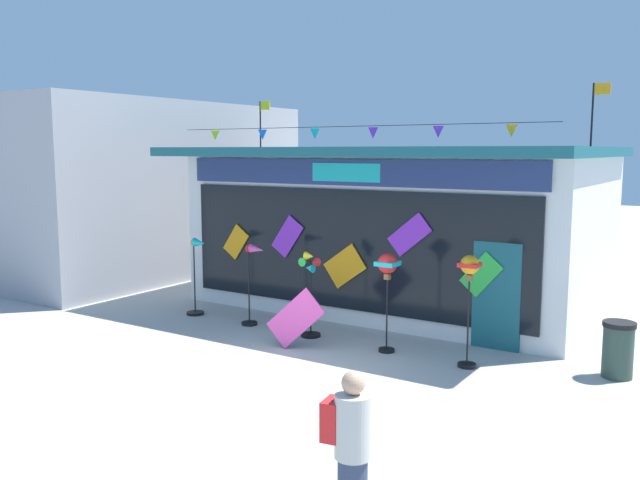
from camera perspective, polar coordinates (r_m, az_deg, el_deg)
ground_plane at (r=11.21m, az=-3.02°, el=-11.43°), size 80.00×80.00×0.00m
kite_shop_building at (r=16.11m, az=6.79°, el=1.27°), size 9.32×6.07×4.99m
wind_spinner_far_left at (r=15.13m, az=-10.38°, el=-2.58°), size 0.56×0.39×1.73m
wind_spinner_left at (r=14.02m, az=-5.64°, el=-2.79°), size 0.63×0.34×1.72m
wind_spinner_center_left at (r=13.14m, az=-0.86°, el=-3.82°), size 0.41×0.39×1.70m
wind_spinner_center_right at (r=12.14m, az=5.76°, el=-2.68°), size 0.37×0.37×1.82m
wind_spinner_right at (r=11.50m, az=12.59°, el=-3.26°), size 0.33×0.33×1.93m
person_near_camera at (r=6.47m, az=2.64°, el=-17.71°), size 0.47×0.34×1.68m
trash_bin at (r=11.98m, az=24.01°, el=-8.49°), size 0.52×0.52×0.92m
display_kite_on_ground at (r=12.46m, az=-2.10°, el=-6.68°), size 1.16×0.27×1.16m
neighbour_building at (r=21.45m, az=-15.50°, el=4.31°), size 5.64×9.59×5.03m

